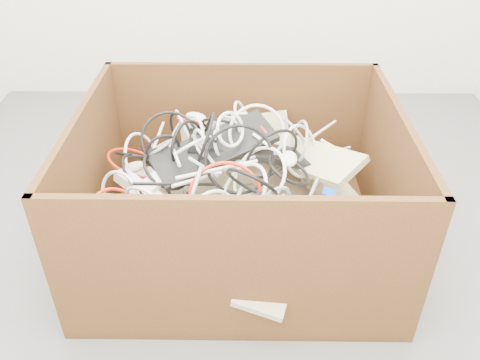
{
  "coord_description": "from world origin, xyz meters",
  "views": [
    {
      "loc": [
        0.03,
        -1.45,
        1.37
      ],
      "look_at": [
        0.01,
        0.08,
        0.3
      ],
      "focal_mm": 37.12,
      "sensor_mm": 36.0,
      "label": 1
    }
  ],
  "objects_px": {
    "cardboard_box": "(236,214)",
    "power_strip_left": "(155,184)",
    "power_strip_right": "(144,192)",
    "vga_plug": "(329,194)"
  },
  "relations": [
    {
      "from": "cardboard_box",
      "to": "power_strip_left",
      "type": "distance_m",
      "value": 0.36
    },
    {
      "from": "power_strip_right",
      "to": "vga_plug",
      "type": "xyz_separation_m",
      "value": [
        0.65,
        -0.04,
        0.03
      ]
    },
    {
      "from": "power_strip_left",
      "to": "vga_plug",
      "type": "distance_m",
      "value": 0.61
    },
    {
      "from": "cardboard_box",
      "to": "power_strip_right",
      "type": "relative_size",
      "value": 4.34
    },
    {
      "from": "cardboard_box",
      "to": "power_strip_left",
      "type": "height_order",
      "value": "cardboard_box"
    },
    {
      "from": "cardboard_box",
      "to": "power_strip_right",
      "type": "height_order",
      "value": "cardboard_box"
    },
    {
      "from": "cardboard_box",
      "to": "power_strip_left",
      "type": "xyz_separation_m",
      "value": [
        -0.29,
        -0.08,
        0.2
      ]
    },
    {
      "from": "power_strip_right",
      "to": "cardboard_box",
      "type": "bearing_deg",
      "value": 54.65
    },
    {
      "from": "power_strip_right",
      "to": "vga_plug",
      "type": "relative_size",
      "value": 5.87
    },
    {
      "from": "power_strip_left",
      "to": "cardboard_box",
      "type": "bearing_deg",
      "value": -30.88
    }
  ]
}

